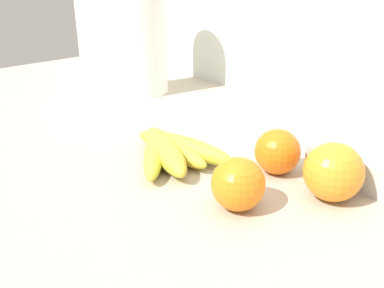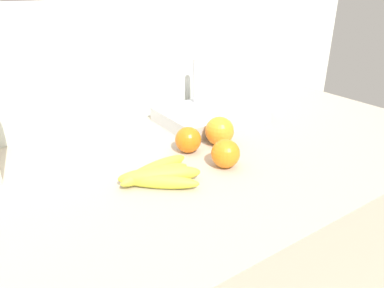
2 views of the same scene
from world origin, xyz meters
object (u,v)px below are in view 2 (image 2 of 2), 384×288
Objects in this scene: orange_back_left at (220,131)px; banana_bunch at (157,175)px; orange_back_right at (226,154)px; sink_basin at (210,114)px; orange_far_right at (188,140)px.

banana_bunch is at bearing -160.58° from orange_back_left.
sink_basin is at bearing 60.63° from orange_back_right.
orange_back_right is at bearing -121.34° from orange_back_left.
orange_back_left is 0.26× the size of sink_basin.
orange_back_right is at bearing -9.01° from banana_bunch.
orange_back_right is at bearing -119.37° from sink_basin.
orange_back_right is 0.88× the size of orange_back_left.
orange_far_right is (0.15, 0.10, 0.02)m from banana_bunch.
orange_back_right is 0.32m from sink_basin.
orange_far_right is (-0.10, 0.01, -0.01)m from orange_back_left.
sink_basin is (0.16, 0.28, -0.01)m from orange_back_right.
orange_far_right is at bearing 32.98° from banana_bunch.
orange_back_left is 0.10m from orange_far_right.
orange_far_right is 0.22× the size of sink_basin.
orange_back_right is (0.18, -0.03, 0.02)m from banana_bunch.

